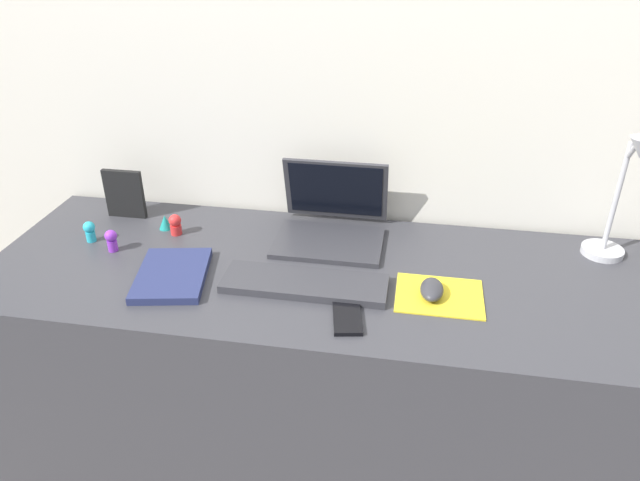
# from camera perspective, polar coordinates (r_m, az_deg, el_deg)

# --- Properties ---
(ground_plane) EXTENTS (6.00, 6.00, 0.00)m
(ground_plane) POSITION_cam_1_polar(r_m,az_deg,el_deg) (2.03, -0.00, -20.88)
(ground_plane) COLOR slate
(back_wall) EXTENTS (2.97, 0.05, 1.63)m
(back_wall) POSITION_cam_1_polar(r_m,az_deg,el_deg) (1.82, 1.94, 5.04)
(back_wall) COLOR silver
(back_wall) RESTS_ON ground_plane
(desk) EXTENTS (1.77, 0.64, 0.74)m
(desk) POSITION_cam_1_polar(r_m,az_deg,el_deg) (1.77, -0.00, -13.15)
(desk) COLOR #38383D
(desk) RESTS_ON ground_plane
(laptop) EXTENTS (0.30, 0.27, 0.21)m
(laptop) POSITION_cam_1_polar(r_m,az_deg,el_deg) (1.69, 1.15, 2.13)
(laptop) COLOR #333338
(laptop) RESTS_ON desk
(keyboard) EXTENTS (0.41, 0.13, 0.02)m
(keyboard) POSITION_cam_1_polar(r_m,az_deg,el_deg) (1.47, -1.48, -4.16)
(keyboard) COLOR #333338
(keyboard) RESTS_ON desk
(mousepad) EXTENTS (0.21, 0.17, 0.00)m
(mousepad) POSITION_cam_1_polar(r_m,az_deg,el_deg) (1.47, 11.41, -5.22)
(mousepad) COLOR yellow
(mousepad) RESTS_ON desk
(mouse) EXTENTS (0.06, 0.10, 0.03)m
(mouse) POSITION_cam_1_polar(r_m,az_deg,el_deg) (1.46, 10.71, -4.66)
(mouse) COLOR #333338
(mouse) RESTS_ON mousepad
(cell_phone) EXTENTS (0.09, 0.14, 0.01)m
(cell_phone) POSITION_cam_1_polar(r_m,az_deg,el_deg) (1.37, 2.63, -7.40)
(cell_phone) COLOR black
(cell_phone) RESTS_ON desk
(desk_lamp) EXTENTS (0.11, 0.16, 0.37)m
(desk_lamp) POSITION_cam_1_polar(r_m,az_deg,el_deg) (1.69, 26.91, 3.30)
(desk_lamp) COLOR #B7B7BC
(desk_lamp) RESTS_ON desk
(notebook_pad) EXTENTS (0.21, 0.27, 0.02)m
(notebook_pad) POSITION_cam_1_polar(r_m,az_deg,el_deg) (1.55, -14.05, -3.23)
(notebook_pad) COLOR navy
(notebook_pad) RESTS_ON desk
(picture_frame) EXTENTS (0.12, 0.02, 0.15)m
(picture_frame) POSITION_cam_1_polar(r_m,az_deg,el_deg) (1.88, -18.31, 4.28)
(picture_frame) COLOR black
(picture_frame) RESTS_ON desk
(toy_figurine_cyan) EXTENTS (0.03, 0.03, 0.06)m
(toy_figurine_cyan) POSITION_cam_1_polar(r_m,az_deg,el_deg) (1.78, -21.29, 0.90)
(toy_figurine_cyan) COLOR #28B7CC
(toy_figurine_cyan) RESTS_ON desk
(toy_figurine_purple) EXTENTS (0.03, 0.03, 0.06)m
(toy_figurine_purple) POSITION_cam_1_polar(r_m,az_deg,el_deg) (1.71, -19.43, 0.09)
(toy_figurine_purple) COLOR purple
(toy_figurine_purple) RESTS_ON desk
(toy_figurine_teal) EXTENTS (0.04, 0.04, 0.04)m
(toy_figurine_teal) POSITION_cam_1_polar(r_m,az_deg,el_deg) (1.79, -14.68, 1.73)
(toy_figurine_teal) COLOR teal
(toy_figurine_teal) RESTS_ON desk
(toy_figurine_red) EXTENTS (0.04, 0.04, 0.06)m
(toy_figurine_red) POSITION_cam_1_polar(r_m,az_deg,el_deg) (1.75, -13.75, 1.55)
(toy_figurine_red) COLOR red
(toy_figurine_red) RESTS_ON desk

